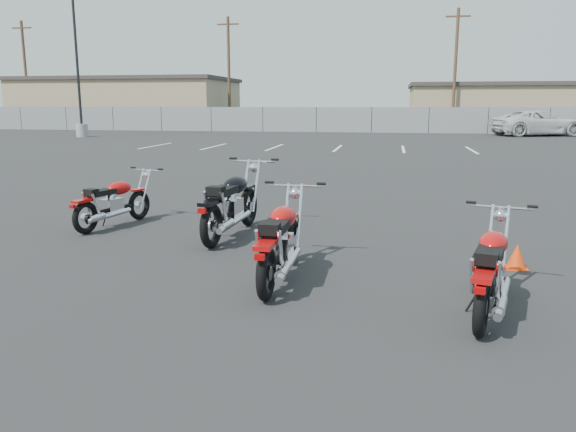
% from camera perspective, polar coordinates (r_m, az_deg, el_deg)
% --- Properties ---
extents(ground, '(120.00, 120.00, 0.00)m').
position_cam_1_polar(ground, '(6.70, -2.63, -6.40)').
color(ground, black).
rests_on(ground, ground).
extents(motorcycle_front_red, '(0.88, 1.85, 0.91)m').
position_cam_1_polar(motorcycle_front_red, '(9.87, -17.31, 1.35)').
color(motorcycle_front_red, black).
rests_on(motorcycle_front_red, ground).
extents(motorcycle_second_black, '(0.89, 2.31, 1.13)m').
position_cam_1_polar(motorcycle_second_black, '(8.75, -5.75, 1.24)').
color(motorcycle_second_black, black).
rests_on(motorcycle_second_black, ground).
extents(motorcycle_third_red, '(0.82, 2.11, 1.03)m').
position_cam_1_polar(motorcycle_third_red, '(6.53, -0.75, -2.56)').
color(motorcycle_third_red, black).
rests_on(motorcycle_third_red, ground).
extents(motorcycle_rear_red, '(0.90, 1.94, 0.95)m').
position_cam_1_polar(motorcycle_rear_red, '(5.89, 19.91, -5.18)').
color(motorcycle_rear_red, black).
rests_on(motorcycle_rear_red, ground).
extents(training_cone_near, '(0.27, 0.27, 0.32)m').
position_cam_1_polar(training_cone_near, '(7.63, 22.23, -3.80)').
color(training_cone_near, '#E9390C').
rests_on(training_cone_near, ground).
extents(light_pole_west, '(0.80, 0.70, 10.05)m').
position_cam_1_polar(light_pole_west, '(37.68, -20.43, 11.50)').
color(light_pole_west, gray).
rests_on(light_pole_west, ground).
extents(chainlink_fence, '(80.06, 0.06, 1.80)m').
position_cam_1_polar(chainlink_fence, '(41.25, 8.49, 9.63)').
color(chainlink_fence, slate).
rests_on(chainlink_fence, ground).
extents(tan_building_west, '(18.40, 10.40, 4.30)m').
position_cam_1_polar(tan_building_west, '(53.61, -15.86, 11.04)').
color(tan_building_west, '#998763').
rests_on(tan_building_west, ground).
extents(tan_building_east, '(14.40, 9.40, 3.70)m').
position_cam_1_polar(tan_building_east, '(50.94, 20.40, 10.44)').
color(tan_building_east, '#998763').
rests_on(tan_building_east, ground).
extents(utility_pole_a, '(1.80, 0.24, 9.00)m').
position_cam_1_polar(utility_pole_a, '(55.14, -25.10, 13.05)').
color(utility_pole_a, '#452E20').
rests_on(utility_pole_a, ground).
extents(utility_pole_b, '(1.80, 0.24, 9.00)m').
position_cam_1_polar(utility_pole_b, '(48.20, -6.03, 14.42)').
color(utility_pole_b, '#452E20').
rests_on(utility_pole_b, ground).
extents(utility_pole_c, '(1.80, 0.24, 9.00)m').
position_cam_1_polar(utility_pole_c, '(45.52, 16.63, 14.21)').
color(utility_pole_c, '#452E20').
rests_on(utility_pole_c, ground).
extents(parking_line_stripes, '(15.12, 4.00, 0.01)m').
position_cam_1_polar(parking_line_stripes, '(26.59, 1.82, 6.94)').
color(parking_line_stripes, silver).
rests_on(parking_line_stripes, ground).
extents(white_van, '(4.67, 7.19, 2.54)m').
position_cam_1_polar(white_van, '(40.05, 24.15, 9.26)').
color(white_van, silver).
rests_on(white_van, ground).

